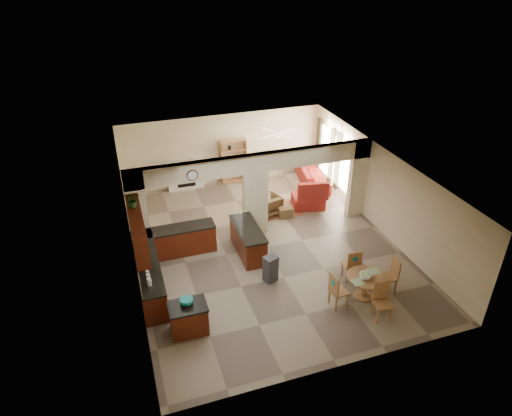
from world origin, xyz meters
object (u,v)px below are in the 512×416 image
object	(u,v)px
kitchen_island	(189,318)
sofa	(313,176)
dining_table	(365,283)
armchair	(269,204)

from	to	relation	value
kitchen_island	sofa	bearing A→B (deg)	46.57
sofa	kitchen_island	bearing A→B (deg)	147.02
dining_table	armchair	world-z (taller)	armchair
dining_table	sofa	world-z (taller)	sofa
sofa	armchair	bearing A→B (deg)	134.99
kitchen_island	sofa	world-z (taller)	kitchen_island
kitchen_island	dining_table	distance (m)	4.74
dining_table	sofa	distance (m)	6.89
sofa	armchair	size ratio (longest dim) A/B	3.16
dining_table	sofa	size ratio (longest dim) A/B	0.42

